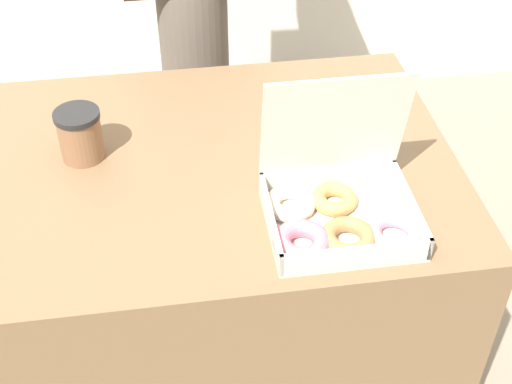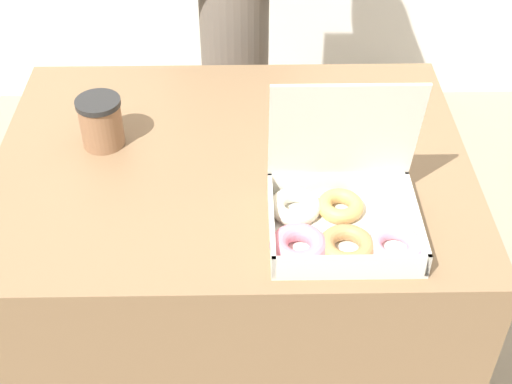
{
  "view_description": "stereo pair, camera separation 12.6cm",
  "coord_description": "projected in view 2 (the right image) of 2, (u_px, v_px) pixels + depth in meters",
  "views": [
    {
      "loc": [
        -0.1,
        -1.2,
        1.65
      ],
      "look_at": [
        0.05,
        -0.25,
        0.83
      ],
      "focal_mm": 50.0,
      "sensor_mm": 36.0,
      "label": 1
    },
    {
      "loc": [
        0.03,
        -1.21,
        1.65
      ],
      "look_at": [
        0.05,
        -0.25,
        0.83
      ],
      "focal_mm": 50.0,
      "sensor_mm": 36.0,
      "label": 2
    }
  ],
  "objects": [
    {
      "name": "ground_plane",
      "position": [
        238.0,
        361.0,
        1.99
      ],
      "size": [
        14.0,
        14.0,
        0.0
      ],
      "primitive_type": "plane",
      "color": "gray"
    },
    {
      "name": "coffee_cup",
      "position": [
        101.0,
        122.0,
        1.53
      ],
      "size": [
        0.1,
        0.1,
        0.11
      ],
      "color": "#8C6042",
      "rests_on": "table"
    },
    {
      "name": "donut_box",
      "position": [
        337.0,
        216.0,
        1.32
      ],
      "size": [
        0.29,
        0.24,
        0.29
      ],
      "color": "silver",
      "rests_on": "table"
    },
    {
      "name": "table",
      "position": [
        235.0,
        273.0,
        1.76
      ],
      "size": [
        1.02,
        0.78,
        0.72
      ],
      "color": "brown",
      "rests_on": "ground_plane"
    }
  ]
}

